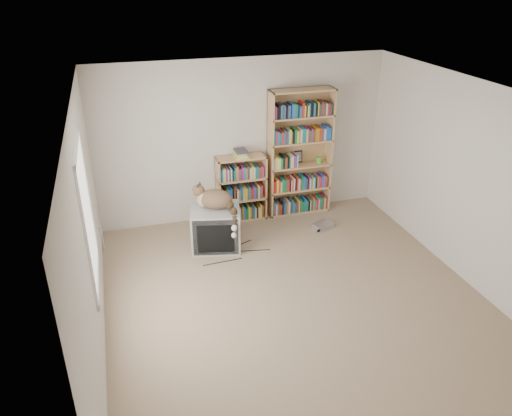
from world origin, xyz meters
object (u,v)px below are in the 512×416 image
object	(u,v)px
cat	(218,203)
dvd_player	(323,225)
bookcase_short	(241,190)
crt_tv	(216,227)
bookcase_tall	(299,156)

from	to	relation	value
cat	dvd_player	xyz separation A→B (m)	(1.68, 0.10, -0.66)
cat	bookcase_short	world-z (taller)	bookcase_short
cat	dvd_player	bearing A→B (deg)	30.73
cat	bookcase_short	distance (m)	0.97
crt_tv	dvd_player	xyz separation A→B (m)	(1.71, 0.07, -0.26)
crt_tv	dvd_player	distance (m)	1.73
crt_tv	bookcase_short	distance (m)	0.96
bookcase_tall	dvd_player	xyz separation A→B (m)	(0.18, -0.68, -0.91)
crt_tv	cat	world-z (taller)	cat
dvd_player	bookcase_tall	bearing A→B (deg)	82.12
bookcase_tall	bookcase_short	world-z (taller)	bookcase_tall
crt_tv	bookcase_tall	distance (m)	1.83
bookcase_short	dvd_player	distance (m)	1.40
cat	bookcase_tall	xyz separation A→B (m)	(1.50, 0.79, 0.26)
dvd_player	cat	bearing A→B (deg)	161.28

